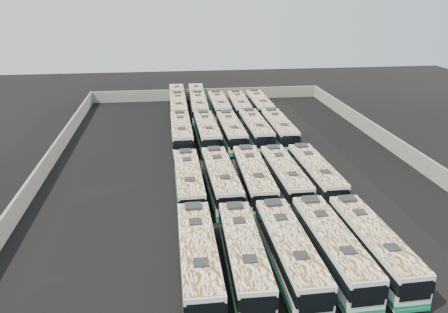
{
  "coord_description": "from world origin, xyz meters",
  "views": [
    {
      "loc": [
        -7.45,
        -49.05,
        20.56
      ],
      "look_at": [
        -1.15,
        0.06,
        1.6
      ],
      "focal_mm": 35.0,
      "sensor_mm": 36.0,
      "label": 1
    }
  ],
  "objects_px": {
    "bus_midfront_center": "(253,178)",
    "bus_midback_far_right": "(279,129)",
    "bus_midfront_far_left": "(189,182)",
    "bus_midback_far_left": "(181,133)",
    "bus_front_far_left": "(198,259)",
    "bus_back_left": "(198,103)",
    "bus_front_center": "(289,252)",
    "bus_midfront_left": "(221,180)",
    "bus_front_far_right": "(373,245)",
    "bus_midback_left": "(207,132)",
    "bus_back_center": "(219,107)",
    "bus_midfront_right": "(285,177)",
    "bus_midback_right": "(255,130)",
    "bus_back_right": "(239,107)",
    "bus_front_left": "(244,255)",
    "bus_back_far_right": "(259,106)",
    "bus_front_right": "(332,248)",
    "bus_back_far_left": "(178,104)",
    "bus_midfront_far_right": "(315,175)",
    "bus_midback_center": "(231,132)"
  },
  "relations": [
    {
      "from": "bus_midfront_center",
      "to": "bus_midback_far_right",
      "type": "relative_size",
      "value": 1.02
    },
    {
      "from": "bus_midfront_far_left",
      "to": "bus_midback_far_left",
      "type": "distance_m",
      "value": 16.64
    },
    {
      "from": "bus_front_far_left",
      "to": "bus_back_left",
      "type": "relative_size",
      "value": 0.65
    },
    {
      "from": "bus_front_center",
      "to": "bus_midfront_left",
      "type": "height_order",
      "value": "bus_midfront_left"
    },
    {
      "from": "bus_front_far_right",
      "to": "bus_midfront_left",
      "type": "height_order",
      "value": "bus_midfront_left"
    },
    {
      "from": "bus_midback_left",
      "to": "bus_back_center",
      "type": "height_order",
      "value": "bus_midback_left"
    },
    {
      "from": "bus_midfront_right",
      "to": "bus_midback_right",
      "type": "bearing_deg",
      "value": 88.95
    },
    {
      "from": "bus_midfront_far_left",
      "to": "bus_back_right",
      "type": "relative_size",
      "value": 0.99
    },
    {
      "from": "bus_front_left",
      "to": "bus_midback_right",
      "type": "height_order",
      "value": "bus_midback_right"
    },
    {
      "from": "bus_midfront_left",
      "to": "bus_midback_left",
      "type": "bearing_deg",
      "value": 88.41
    },
    {
      "from": "bus_front_far_right",
      "to": "bus_midback_left",
      "type": "xyz_separation_m",
      "value": [
        -10.32,
        30.37,
        0.07
      ]
    },
    {
      "from": "bus_front_center",
      "to": "bus_midfront_far_left",
      "type": "xyz_separation_m",
      "value": [
        -6.95,
        14.04,
        -0.02
      ]
    },
    {
      "from": "bus_midfront_left",
      "to": "bus_back_far_right",
      "type": "xyz_separation_m",
      "value": [
        10.43,
        30.53,
        -0.02
      ]
    },
    {
      "from": "bus_front_center",
      "to": "bus_front_right",
      "type": "height_order",
      "value": "same"
    },
    {
      "from": "bus_midback_far_right",
      "to": "bus_front_far_right",
      "type": "bearing_deg",
      "value": -90.04
    },
    {
      "from": "bus_midfront_center",
      "to": "bus_midback_far_left",
      "type": "bearing_deg",
      "value": 113.74
    },
    {
      "from": "bus_back_far_right",
      "to": "bus_front_far_right",
      "type": "bearing_deg",
      "value": -89.61
    },
    {
      "from": "bus_front_right",
      "to": "bus_back_right",
      "type": "xyz_separation_m",
      "value": [
        -0.12,
        44.32,
        -0.01
      ]
    },
    {
      "from": "bus_back_right",
      "to": "bus_back_far_left",
      "type": "bearing_deg",
      "value": 163.34
    },
    {
      "from": "bus_front_right",
      "to": "bus_back_far_right",
      "type": "height_order",
      "value": "bus_back_far_right"
    },
    {
      "from": "bus_midfront_far_right",
      "to": "bus_midfront_right",
      "type": "bearing_deg",
      "value": -179.17
    },
    {
      "from": "bus_midfront_right",
      "to": "bus_back_left",
      "type": "relative_size",
      "value": 0.63
    },
    {
      "from": "bus_front_far_right",
      "to": "bus_midfront_left",
      "type": "xyz_separation_m",
      "value": [
        -10.36,
        13.82,
        0.08
      ]
    },
    {
      "from": "bus_midfront_right",
      "to": "bus_midback_far_left",
      "type": "distance_m",
      "value": 19.57
    },
    {
      "from": "bus_front_center",
      "to": "bus_back_left",
      "type": "xyz_separation_m",
      "value": [
        -3.52,
        48.04,
        0.0
      ]
    },
    {
      "from": "bus_midfront_right",
      "to": "bus_midback_far_right",
      "type": "distance_m",
      "value": 17.02
    },
    {
      "from": "bus_midback_right",
      "to": "bus_front_far_right",
      "type": "bearing_deg",
      "value": -84.25
    },
    {
      "from": "bus_front_left",
      "to": "bus_back_far_left",
      "type": "xyz_separation_m",
      "value": [
        -3.56,
        47.82,
        0.04
      ]
    },
    {
      "from": "bus_midfront_center",
      "to": "bus_back_right",
      "type": "bearing_deg",
      "value": 84.54
    },
    {
      "from": "bus_front_far_right",
      "to": "bus_back_far_right",
      "type": "bearing_deg",
      "value": 88.5
    },
    {
      "from": "bus_midback_far_right",
      "to": "bus_back_far_left",
      "type": "bearing_deg",
      "value": 129.35
    },
    {
      "from": "bus_front_far_left",
      "to": "bus_midfront_center",
      "type": "relative_size",
      "value": 1.0
    },
    {
      "from": "bus_midback_left",
      "to": "bus_midback_far_right",
      "type": "xyz_separation_m",
      "value": [
        10.41,
        0.22,
        -0.02
      ]
    },
    {
      "from": "bus_front_center",
      "to": "bus_midfront_far_right",
      "type": "distance_m",
      "value": 15.77
    },
    {
      "from": "bus_midback_far_right",
      "to": "bus_front_far_left",
      "type": "bearing_deg",
      "value": -114.1
    },
    {
      "from": "bus_front_left",
      "to": "bus_midback_center",
      "type": "distance_m",
      "value": 30.68
    },
    {
      "from": "bus_back_right",
      "to": "bus_midfront_far_right",
      "type": "bearing_deg",
      "value": -82.15
    },
    {
      "from": "bus_midfront_far_right",
      "to": "bus_back_far_right",
      "type": "xyz_separation_m",
      "value": [
        0.09,
        30.32,
        0.03
      ]
    },
    {
      "from": "bus_front_center",
      "to": "bus_front_far_right",
      "type": "xyz_separation_m",
      "value": [
        6.81,
        0.2,
        -0.04
      ]
    },
    {
      "from": "bus_front_center",
      "to": "bus_midfront_center",
      "type": "relative_size",
      "value": 0.98
    },
    {
      "from": "bus_midback_far_right",
      "to": "bus_back_right",
      "type": "relative_size",
      "value": 1.01
    },
    {
      "from": "bus_midfront_left",
      "to": "bus_back_far_left",
      "type": "relative_size",
      "value": 0.65
    },
    {
      "from": "bus_midback_left",
      "to": "bus_midback_far_right",
      "type": "height_order",
      "value": "bus_midback_left"
    },
    {
      "from": "bus_midfront_far_right",
      "to": "bus_back_left",
      "type": "distance_m",
      "value": 35.34
    },
    {
      "from": "bus_front_far_left",
      "to": "bus_midback_left",
      "type": "xyz_separation_m",
      "value": [
        3.44,
        30.56,
        -0.01
      ]
    },
    {
      "from": "bus_midfront_left",
      "to": "bus_midback_far_right",
      "type": "xyz_separation_m",
      "value": [
        10.44,
        16.77,
        -0.03
      ]
    },
    {
      "from": "bus_back_left",
      "to": "bus_back_center",
      "type": "height_order",
      "value": "bus_back_left"
    },
    {
      "from": "bus_midback_center",
      "to": "bus_back_left",
      "type": "height_order",
      "value": "bus_back_left"
    },
    {
      "from": "bus_front_far_left",
      "to": "bus_midfront_right",
      "type": "distance_m",
      "value": 17.49
    },
    {
      "from": "bus_front_far_right",
      "to": "bus_midback_far_right",
      "type": "xyz_separation_m",
      "value": [
        0.09,
        30.58,
        0.05
      ]
    }
  ]
}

